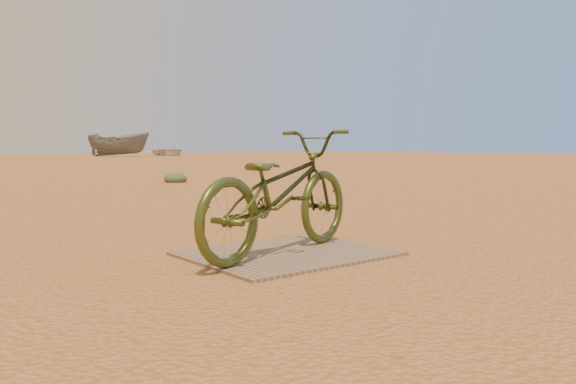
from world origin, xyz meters
TOP-DOWN VIEW (x-y plane):
  - ground at (0.00, 0.00)m, footprint 120.00×120.00m
  - plywood_board at (0.06, -0.56)m, footprint 1.40×1.11m
  - bicycle at (-0.02, -0.56)m, footprint 1.81×1.06m
  - boat_mid_right at (14.95, 40.62)m, footprint 5.09×4.63m
  - boat_far_right at (19.69, 41.40)m, footprint 3.14×4.34m
  - kale_b at (3.27, 7.57)m, footprint 0.51×0.51m

SIDE VIEW (x-z plane):
  - ground at x=0.00m, z-range 0.00..0.00m
  - kale_b at x=3.27m, z-range -0.14..0.14m
  - plywood_board at x=0.06m, z-range 0.00..0.02m
  - boat_far_right at x=19.69m, z-range 0.00..0.89m
  - bicycle at x=-0.02m, z-range 0.02..0.92m
  - boat_mid_right at x=14.95m, z-range 0.00..1.94m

